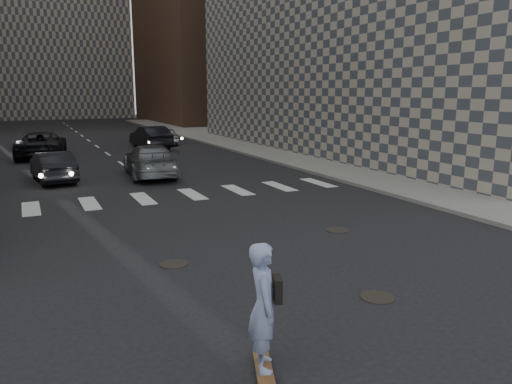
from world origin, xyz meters
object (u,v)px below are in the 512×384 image
at_px(traffic_car_b, 150,161).
at_px(traffic_car_c, 42,144).
at_px(skateboarder, 264,307).
at_px(traffic_car_d, 166,136).
at_px(traffic_car_e, 150,137).
at_px(traffic_car_a, 53,167).

bearing_deg(traffic_car_b, traffic_car_c, -60.72).
height_order(skateboarder, traffic_car_d, skateboarder).
bearing_deg(traffic_car_d, traffic_car_c, 30.80).
bearing_deg(traffic_car_e, traffic_car_a, 51.66).
height_order(traffic_car_a, traffic_car_e, traffic_car_e).
bearing_deg(traffic_car_e, skateboarder, 73.48).
bearing_deg(traffic_car_c, traffic_car_a, 97.96).
bearing_deg(traffic_car_b, traffic_car_d, -103.16).
xyz_separation_m(traffic_car_a, traffic_car_b, (4.40, -0.50, 0.08)).
relative_size(skateboarder, traffic_car_c, 0.35).
xyz_separation_m(traffic_car_b, traffic_car_d, (4.57, 14.00, -0.12)).
distance_m(traffic_car_a, traffic_car_d, 16.21).
relative_size(traffic_car_c, traffic_car_e, 1.20).
xyz_separation_m(traffic_car_a, traffic_car_e, (7.30, 11.59, 0.11)).
height_order(traffic_car_b, traffic_car_d, traffic_car_b).
height_order(skateboarder, traffic_car_e, skateboarder).
distance_m(traffic_car_c, traffic_car_d, 9.94).
xyz_separation_m(traffic_car_b, traffic_car_c, (-4.49, 9.92, 0.04)).
distance_m(traffic_car_d, traffic_car_e, 2.54).
relative_size(skateboarder, traffic_car_a, 0.48).
relative_size(traffic_car_b, traffic_car_d, 1.38).
distance_m(traffic_car_b, traffic_car_c, 10.89).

